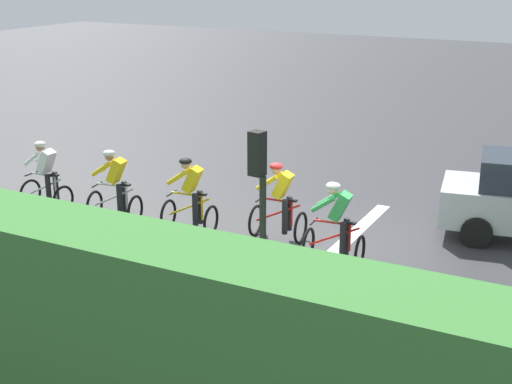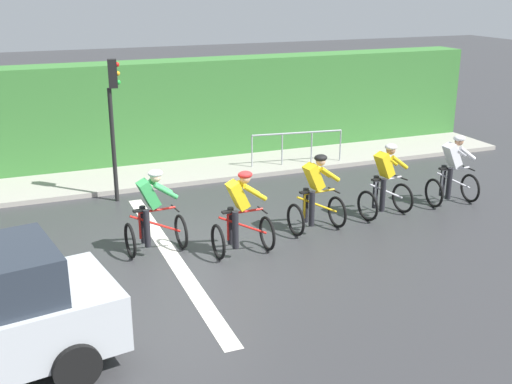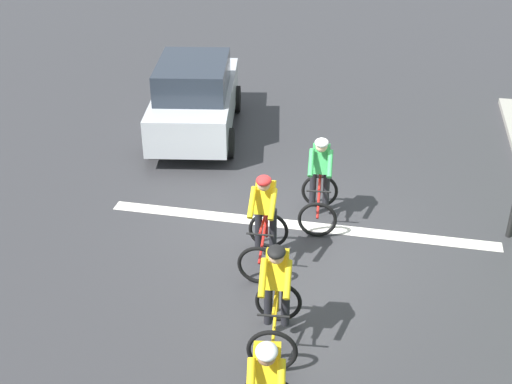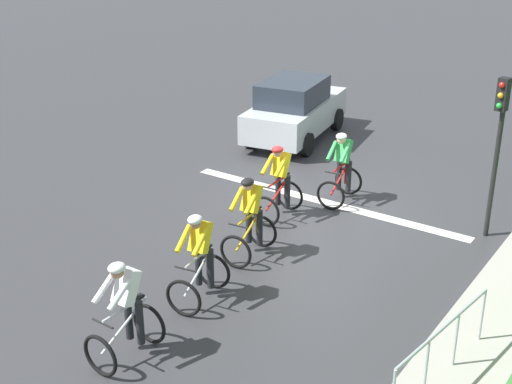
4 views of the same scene
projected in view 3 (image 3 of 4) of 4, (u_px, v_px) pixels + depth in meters
ground_plane at (297, 234)px, 11.94m from camera, size 80.00×80.00×0.00m
road_marking_stop_line at (300, 225)px, 12.18m from camera, size 7.00×0.30×0.01m
cyclist_mid at (276, 297)px, 9.11m from camera, size 0.78×1.14×1.66m
cyclist_fourth at (264, 222)px, 10.78m from camera, size 0.72×1.11×1.66m
cyclist_trailing at (320, 181)px, 11.96m from camera, size 0.77×1.13×1.66m
car_silver at (195, 97)px, 15.26m from camera, size 2.40×4.33×1.76m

